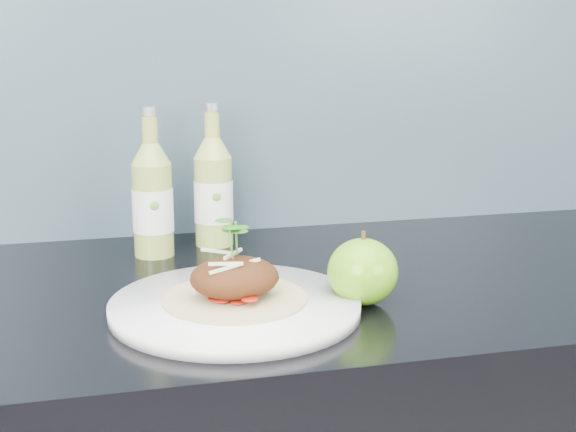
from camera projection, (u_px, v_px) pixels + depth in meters
name	position (u px, v px, depth m)	size (l,w,h in m)	color
subway_backsplash	(220.00, 15.00, 1.27)	(4.00, 0.02, 0.70)	#668EA1
dinner_plate	(235.00, 306.00, 0.95)	(0.38, 0.38, 0.02)	white
pork_taco	(235.00, 276.00, 0.94)	(0.17, 0.17, 0.10)	tan
green_apple	(363.00, 272.00, 0.98)	(0.11, 0.11, 0.09)	#5A920F
cider_bottle_left	(153.00, 200.00, 1.18)	(0.06, 0.06, 0.22)	#92AA47
cider_bottle_right	(213.00, 192.00, 1.23)	(0.06, 0.06, 0.22)	#9CB44B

